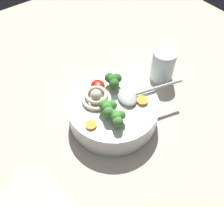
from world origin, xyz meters
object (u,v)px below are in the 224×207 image
at_px(soup_bowl, 112,111).
at_px(drinking_glass, 163,65).
at_px(soup_spoon, 132,95).
at_px(noodle_pile, 96,97).

bearing_deg(soup_bowl, drinking_glass, -80.66).
bearing_deg(soup_spoon, noodle_pile, 163.40).
relative_size(noodle_pile, drinking_glass, 0.88).
height_order(noodle_pile, drinking_glass, noodle_pile).
xyz_separation_m(soup_bowl, soup_spoon, (-0.01, -0.05, 0.04)).
bearing_deg(soup_spoon, soup_bowl, 180.00).
bearing_deg(soup_spoon, drinking_glass, 33.25).
xyz_separation_m(noodle_pile, drinking_glass, (0.00, -0.23, -0.03)).
relative_size(soup_bowl, soup_spoon, 1.27).
height_order(noodle_pile, soup_spoon, noodle_pile).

